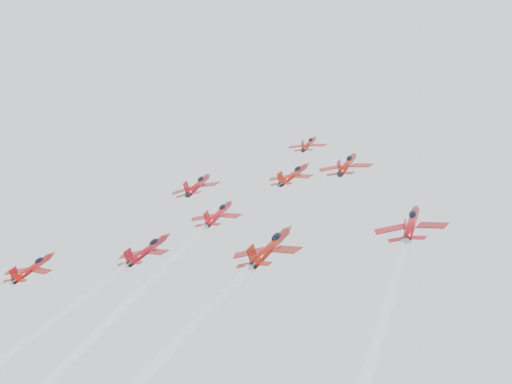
% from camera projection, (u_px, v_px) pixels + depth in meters
% --- Properties ---
extents(jet_lead, '(8.36, 10.51, 7.33)m').
position_uv_depth(jet_lead, '(309.00, 144.00, 149.56)').
color(jet_lead, '#A2170F').
extents(jet_row2_left, '(10.30, 12.95, 9.04)m').
position_uv_depth(jet_row2_left, '(198.00, 185.00, 139.26)').
color(jet_row2_left, maroon).
extents(jet_row2_center, '(8.98, 11.28, 7.87)m').
position_uv_depth(jet_row2_center, '(293.00, 174.00, 129.40)').
color(jet_row2_center, '#A21F0F').
extents(jet_row2_right, '(9.95, 12.51, 8.73)m').
position_uv_depth(jet_row2_right, '(347.00, 164.00, 127.20)').
color(jet_row2_right, '#9A150E').
extents(jet_center, '(9.02, 82.34, 55.18)m').
position_uv_depth(jet_center, '(61.00, 358.00, 79.48)').
color(jet_center, '#B21019').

